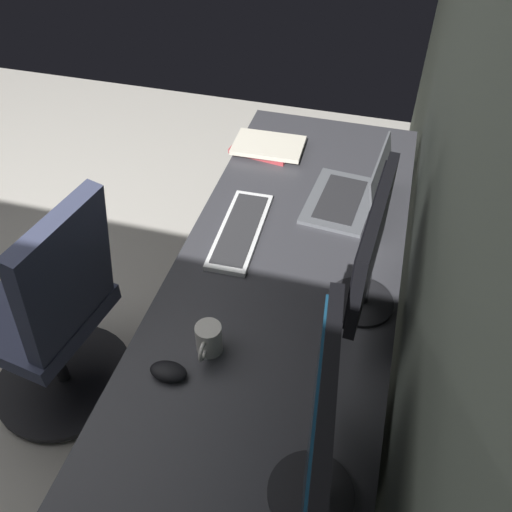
{
  "coord_description": "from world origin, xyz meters",
  "views": [
    {
      "loc": [
        1.08,
        1.83,
        1.98
      ],
      "look_at": [
        0.05,
        1.54,
        0.95
      ],
      "focal_mm": 37.99,
      "sensor_mm": 36.0,
      "label": 1
    }
  ],
  "objects": [
    {
      "name": "wall_back",
      "position": [
        0.0,
        2.03,
        1.3
      ],
      "size": [
        4.8,
        0.1,
        2.6
      ],
      "primitive_type": "cube",
      "color": "slate",
      "rests_on": "ground"
    },
    {
      "name": "keyboard_main",
      "position": [
        -0.27,
        1.4,
        0.74
      ],
      "size": [
        0.42,
        0.15,
        0.02
      ],
      "color": "silver",
      "rests_on": "desk"
    },
    {
      "name": "monitor_primary",
      "position": [
        -0.06,
        1.84,
        0.96
      ],
      "size": [
        0.48,
        0.2,
        0.39
      ],
      "color": "black",
      "rests_on": "desk"
    },
    {
      "name": "drawer_pedestal",
      "position": [
        0.31,
        1.62,
        0.35
      ],
      "size": [
        0.4,
        0.51,
        0.69
      ],
      "color": "#38383D",
      "rests_on": "ground"
    },
    {
      "name": "mouse_main",
      "position": [
        0.34,
        1.38,
        0.75
      ],
      "size": [
        0.06,
        0.1,
        0.03
      ],
      "primitive_type": "ellipsoid",
      "color": "black",
      "rests_on": "desk"
    },
    {
      "name": "laptop_leftmost",
      "position": [
        -0.53,
        1.76,
        0.78
      ],
      "size": [
        0.37,
        0.3,
        0.23
      ],
      "color": "#595B60",
      "rests_on": "desk"
    },
    {
      "name": "office_chair",
      "position": [
        0.08,
        0.79,
        0.46
      ],
      "size": [
        0.56,
        0.58,
        0.97
      ],
      "color": "#383D56",
      "rests_on": "ground"
    },
    {
      "name": "book_stack_far",
      "position": [
        -0.8,
        1.35,
        0.75
      ],
      "size": [
        0.2,
        0.3,
        0.04
      ],
      "color": "#B2383D",
      "rests_on": "desk"
    },
    {
      "name": "monitor_secondary",
      "position": [
        0.55,
        1.81,
        0.99
      ],
      "size": [
        0.48,
        0.2,
        0.45
      ],
      "color": "black",
      "rests_on": "desk"
    },
    {
      "name": "coffee_mug",
      "position": [
        0.23,
        1.46,
        0.78
      ],
      "size": [
        0.11,
        0.07,
        0.1
      ],
      "color": "silver",
      "rests_on": "desk"
    },
    {
      "name": "desk",
      "position": [
        0.05,
        1.59,
        0.67
      ],
      "size": [
        2.34,
        0.73,
        0.73
      ],
      "color": "#38383D",
      "rests_on": "ground"
    }
  ]
}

